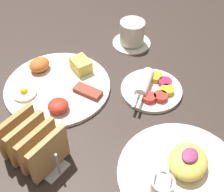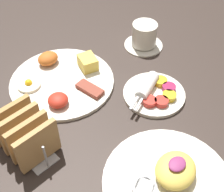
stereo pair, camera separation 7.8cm
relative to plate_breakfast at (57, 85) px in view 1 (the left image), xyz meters
The scene contains 6 objects.
ground_plane 0.20m from the plate_breakfast, 94.48° to the right, with size 3.00×3.00×0.00m, color #332823.
plate_breakfast is the anchor object (origin of this frame).
plate_condiments 0.25m from the plate_breakfast, 56.27° to the right, with size 0.18×0.16×0.04m.
plate_foreground 0.40m from the plate_breakfast, 95.08° to the right, with size 0.27×0.27×0.06m.
toast_rack 0.23m from the plate_breakfast, 147.62° to the right, with size 0.10×0.15×0.10m.
coffee_cup 0.29m from the plate_breakfast, ahead, with size 0.12×0.12×0.08m.
Camera 1 is at (-0.38, -0.29, 0.59)m, focal length 50.00 mm.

